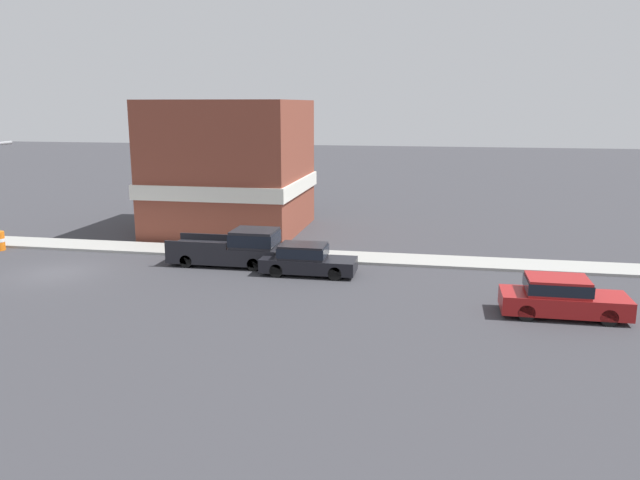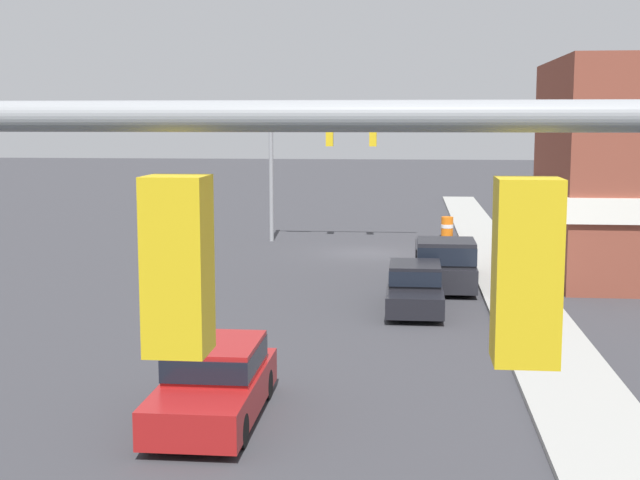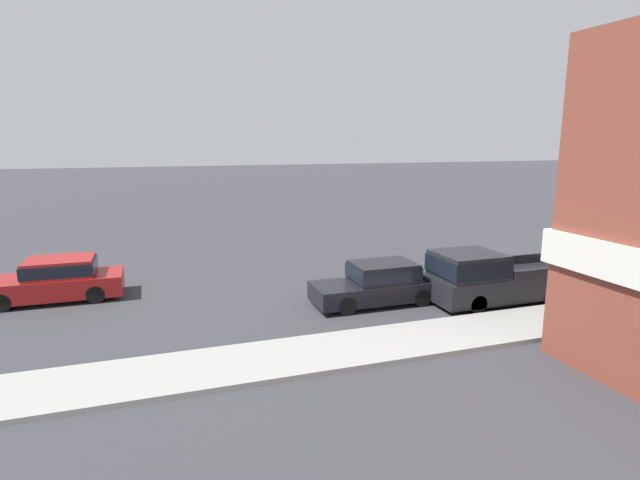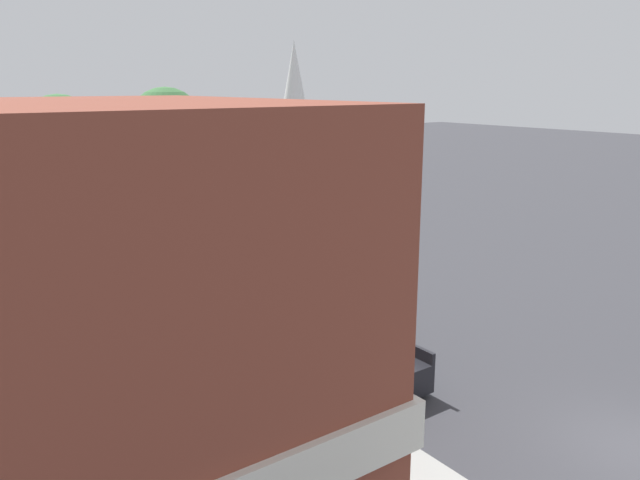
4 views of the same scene
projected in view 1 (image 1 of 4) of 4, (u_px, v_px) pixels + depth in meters
name	position (u px, v px, depth m)	size (l,w,h in m)	color
ground_plane	(56.00, 273.00, 30.97)	(200.00, 200.00, 0.00)	#38383D
sidewalk_curb	(114.00, 247.00, 36.43)	(2.40, 60.00, 0.14)	#9E9E99
car_lead	(306.00, 259.00, 30.59)	(1.79, 4.65, 1.52)	black
car_oncoming	(561.00, 296.00, 24.54)	(1.91, 4.83, 1.58)	black
pickup_truck_parked	(236.00, 247.00, 32.35)	(2.13, 5.80, 1.92)	black
corner_brick_building	(231.00, 168.00, 40.80)	(9.76, 9.50, 8.48)	brown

